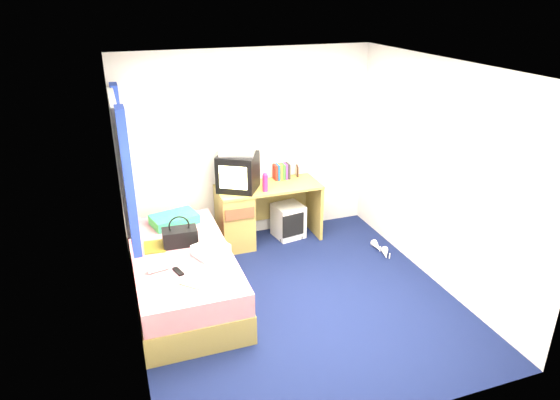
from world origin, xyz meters
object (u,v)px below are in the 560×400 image
object	(u,v)px
storage_cube	(288,221)
water_bottle	(158,268)
aerosol_can	(253,179)
remote_control	(178,271)
towel	(211,250)
picture_frame	(297,171)
white_heels	(381,250)
pink_water_bottle	(265,183)
magazine	(155,247)
vcr	(237,151)
desk	(248,213)
colour_swatch_fan	(191,285)
bed	(183,275)
pillow	(174,219)
handbag	(180,236)
crt_tv	(238,172)

from	to	relation	value
storage_cube	water_bottle	distance (m)	2.23
aerosol_can	remote_control	bearing A→B (deg)	-129.40
towel	remote_control	xyz separation A→B (m)	(-0.37, -0.24, -0.04)
picture_frame	white_heels	xyz separation A→B (m)	(0.72, -1.04, -0.78)
aerosol_can	towel	size ratio (longest dim) A/B	0.54
picture_frame	pink_water_bottle	world-z (taller)	pink_water_bottle
magazine	vcr	bearing A→B (deg)	34.98
towel	aerosol_can	bearing A→B (deg)	55.91
white_heels	desk	bearing A→B (deg)	150.34
vcr	colour_swatch_fan	world-z (taller)	vcr
bed	pillow	world-z (taller)	pillow
bed	remote_control	bearing A→B (deg)	-103.10
aerosol_can	remote_control	distance (m)	1.88
pink_water_bottle	picture_frame	bearing A→B (deg)	33.79
desk	handbag	size ratio (longest dim) A/B	3.55
storage_cube	vcr	size ratio (longest dim) A/B	1.08
pillow	crt_tv	size ratio (longest dim) A/B	0.84
water_bottle	white_heels	world-z (taller)	water_bottle
pillow	crt_tv	distance (m)	0.96
remote_control	handbag	bearing A→B (deg)	62.13
vcr	aerosol_can	world-z (taller)	vcr
vcr	water_bottle	world-z (taller)	vcr
storage_cube	water_bottle	xyz separation A→B (m)	(-1.79, -1.27, 0.35)
towel	remote_control	bearing A→B (deg)	-147.18
water_bottle	colour_swatch_fan	distance (m)	0.44
handbag	water_bottle	distance (m)	0.55
remote_control	desk	bearing A→B (deg)	35.21
desk	aerosol_can	distance (m)	0.45
magazine	remote_control	distance (m)	0.60
towel	water_bottle	distance (m)	0.56
desk	storage_cube	xyz separation A→B (m)	(0.55, -0.01, -0.19)
magazine	towel	bearing A→B (deg)	-33.17
crt_tv	water_bottle	bearing A→B (deg)	-100.69
magazine	white_heels	bearing A→B (deg)	-1.15
vcr	aerosol_can	bearing A→B (deg)	42.17
vcr	white_heels	distance (m)	2.15
aerosol_can	water_bottle	xyz separation A→B (m)	(-1.35, -1.35, -0.26)
pink_water_bottle	bed	bearing A→B (deg)	-145.66
colour_swatch_fan	white_heels	size ratio (longest dim) A/B	0.51
desk	vcr	distance (m)	0.84
water_bottle	pillow	bearing A→B (deg)	73.18
crt_tv	handbag	bearing A→B (deg)	-105.59
aerosol_can	pillow	bearing A→B (deg)	-161.55
pillow	aerosol_can	bearing A→B (deg)	18.45
pillow	towel	distance (m)	0.88
bed	handbag	bearing A→B (deg)	82.80
pillow	desk	size ratio (longest dim) A/B	0.39
crt_tv	aerosol_can	xyz separation A→B (m)	(0.21, 0.08, -0.14)
crt_tv	pink_water_bottle	world-z (taller)	crt_tv
pink_water_bottle	handbag	bearing A→B (deg)	-151.15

